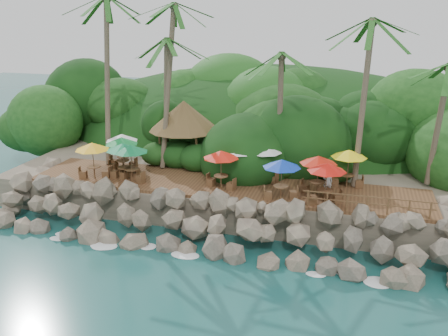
# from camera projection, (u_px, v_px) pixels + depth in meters

# --- Properties ---
(ground) EXTENTS (140.00, 140.00, 0.00)m
(ground) POSITION_uv_depth(u_px,v_px,m) (195.00, 259.00, 26.43)
(ground) COLOR #19514F
(ground) RESTS_ON ground
(land_base) EXTENTS (32.00, 25.20, 2.10)m
(land_base) POSITION_uv_depth(u_px,v_px,m) (255.00, 159.00, 40.75)
(land_base) COLOR gray
(land_base) RESTS_ON ground
(jungle_hill) EXTENTS (44.80, 28.00, 15.40)m
(jungle_hill) POSITION_uv_depth(u_px,v_px,m) (271.00, 148.00, 47.94)
(jungle_hill) COLOR #143811
(jungle_hill) RESTS_ON ground
(seawall) EXTENTS (29.00, 4.00, 2.30)m
(seawall) POSITION_uv_depth(u_px,v_px,m) (206.00, 225.00, 27.90)
(seawall) COLOR gray
(seawall) RESTS_ON ground
(terrace) EXTENTS (26.00, 5.00, 0.20)m
(terrace) POSITION_uv_depth(u_px,v_px,m) (224.00, 185.00, 31.24)
(terrace) COLOR brown
(terrace) RESTS_ON land_base
(jungle_foliage) EXTENTS (44.00, 16.00, 12.00)m
(jungle_foliage) POSITION_uv_depth(u_px,v_px,m) (253.00, 174.00, 40.16)
(jungle_foliage) COLOR #143811
(jungle_foliage) RESTS_ON ground
(foam_line) EXTENTS (25.20, 0.80, 0.06)m
(foam_line) POSITION_uv_depth(u_px,v_px,m) (197.00, 256.00, 26.69)
(foam_line) COLOR white
(foam_line) RESTS_ON ground
(palms) EXTENTS (28.26, 7.02, 12.97)m
(palms) POSITION_uv_depth(u_px,v_px,m) (248.00, 29.00, 30.66)
(palms) COLOR brown
(palms) RESTS_ON ground
(palapa) EXTENTS (5.21, 5.21, 4.60)m
(palapa) POSITION_uv_depth(u_px,v_px,m) (184.00, 116.00, 34.95)
(palapa) COLOR brown
(palapa) RESTS_ON ground
(dining_clusters) EXTENTS (18.79, 5.49, 2.48)m
(dining_clusters) POSITION_uv_depth(u_px,v_px,m) (212.00, 153.00, 30.66)
(dining_clusters) COLOR brown
(dining_clusters) RESTS_ON terrace
(railing) EXTENTS (7.20, 0.10, 1.00)m
(railing) POSITION_uv_depth(u_px,v_px,m) (367.00, 202.00, 26.57)
(railing) COLOR brown
(railing) RESTS_ON terrace
(waiter) EXTENTS (0.64, 0.48, 1.61)m
(waiter) POSITION_uv_depth(u_px,v_px,m) (328.00, 182.00, 29.21)
(waiter) COLOR white
(waiter) RESTS_ON terrace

